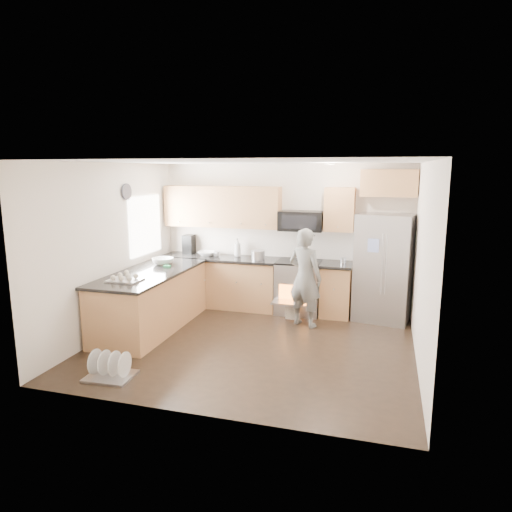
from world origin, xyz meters
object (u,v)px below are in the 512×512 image
(person, at_px, (305,278))
(dish_rack, at_px, (110,370))
(stove_range, at_px, (299,275))
(refrigerator, at_px, (384,268))

(person, distance_m, dish_rack, 3.27)
(stove_range, height_order, refrigerator, same)
(stove_range, xyz_separation_m, dish_rack, (-1.72, -3.19, -0.58))
(stove_range, bearing_deg, refrigerator, 0.30)
(person, height_order, dish_rack, person)
(stove_range, relative_size, refrigerator, 1.00)
(refrigerator, height_order, dish_rack, refrigerator)
(stove_range, bearing_deg, person, -71.45)
(stove_range, xyz_separation_m, person, (0.22, -0.65, 0.12))
(refrigerator, bearing_deg, dish_rack, -124.44)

